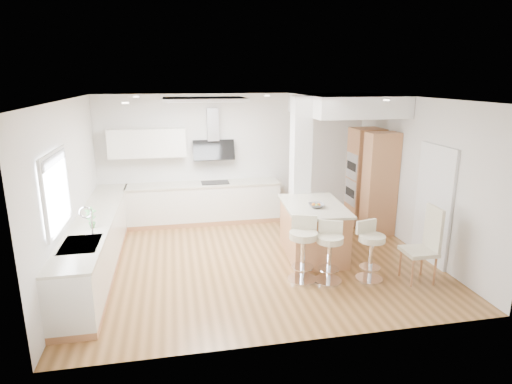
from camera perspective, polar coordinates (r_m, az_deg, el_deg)
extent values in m
plane|color=#9E6C3A|center=(7.71, 0.12, -8.97)|extent=(6.00, 6.00, 0.00)
cube|color=white|center=(7.71, 0.12, -8.97)|extent=(6.00, 5.00, 0.02)
cube|color=silver|center=(9.66, -2.76, 4.68)|extent=(6.00, 0.04, 2.80)
cube|color=silver|center=(7.31, -23.63, 0.01)|extent=(0.04, 5.00, 2.80)
cube|color=silver|center=(8.35, 20.77, 2.06)|extent=(0.04, 5.00, 2.80)
cube|color=white|center=(7.54, -6.90, 12.19)|extent=(1.40, 0.95, 0.05)
cube|color=white|center=(7.54, -6.89, 12.08)|extent=(1.25, 0.80, 0.03)
cylinder|color=silver|center=(8.44, -15.72, 12.11)|extent=(0.10, 0.10, 0.02)
cylinder|color=silver|center=(6.45, -17.02, 11.28)|extent=(0.10, 0.10, 0.02)
cylinder|color=silver|center=(8.62, 1.49, 12.71)|extent=(0.10, 0.10, 0.02)
cylinder|color=silver|center=(8.60, 12.28, 12.37)|extent=(0.10, 0.10, 0.02)
cylinder|color=silver|center=(7.25, 17.00, 11.63)|extent=(0.10, 0.10, 0.02)
cube|color=white|center=(6.39, -25.16, 0.13)|extent=(0.03, 1.15, 0.95)
cube|color=white|center=(6.29, -25.58, 4.59)|extent=(0.04, 1.28, 0.06)
cube|color=white|center=(6.52, -24.58, -4.15)|extent=(0.04, 1.28, 0.06)
cube|color=white|center=(5.82, -26.44, -1.38)|extent=(0.04, 0.06, 0.95)
cube|color=white|center=(6.96, -23.93, 1.41)|extent=(0.04, 0.06, 0.95)
cube|color=#9FA1A6|center=(6.30, -25.37, 3.93)|extent=(0.03, 1.18, 0.14)
cube|color=#453C36|center=(7.95, 22.64, -1.73)|extent=(0.02, 0.90, 2.00)
cube|color=white|center=(7.95, 22.55, -1.74)|extent=(0.05, 1.00, 2.10)
cube|color=tan|center=(7.91, -20.08, -8.90)|extent=(0.60, 4.50, 0.10)
cube|color=white|center=(7.75, -20.36, -5.99)|extent=(0.60, 4.50, 0.76)
cube|color=beige|center=(7.62, -20.64, -3.18)|extent=(0.63, 4.50, 0.04)
cube|color=#ACACB0|center=(6.46, -22.37, -6.50)|extent=(0.50, 0.75, 0.02)
cube|color=#ACACB0|center=(6.31, -22.62, -7.52)|extent=(0.40, 0.34, 0.10)
cube|color=#ACACB0|center=(6.64, -22.04, -6.34)|extent=(0.40, 0.34, 0.10)
cylinder|color=silver|center=(6.65, -21.04, -4.01)|extent=(0.02, 0.02, 0.36)
torus|color=silver|center=(6.61, -21.78, -2.56)|extent=(0.18, 0.02, 0.18)
imported|color=#509B4E|center=(6.99, -21.13, -3.23)|extent=(0.17, 0.12, 0.33)
cube|color=tan|center=(9.64, -6.82, -3.75)|extent=(3.30, 0.60, 0.10)
cube|color=white|center=(9.51, -6.90, -1.29)|extent=(3.30, 0.60, 0.76)
cube|color=beige|center=(9.40, -6.98, 1.05)|extent=(3.33, 0.63, 0.04)
cube|color=black|center=(9.42, -5.47, 1.27)|extent=(0.60, 0.40, 0.01)
cube|color=white|center=(9.35, -14.31, 6.36)|extent=(1.60, 0.34, 0.60)
cube|color=#ACACB0|center=(9.40, -5.78, 8.95)|extent=(0.25, 0.18, 0.70)
cube|color=black|center=(9.39, -5.65, 5.56)|extent=(0.90, 0.26, 0.44)
cube|color=white|center=(8.40, 5.91, 3.04)|extent=(0.35, 0.35, 2.80)
cube|color=white|center=(9.02, 11.80, 11.33)|extent=(1.78, 2.20, 0.40)
cube|color=tan|center=(9.56, 14.29, 1.97)|extent=(0.62, 0.62, 2.10)
cube|color=tan|center=(8.95, 16.17, 0.96)|extent=(0.62, 0.40, 2.10)
cube|color=#ACACB0|center=(9.38, 12.67, 3.39)|extent=(0.02, 0.55, 0.55)
cube|color=#ACACB0|center=(9.51, 12.47, -0.03)|extent=(0.02, 0.55, 0.55)
cube|color=black|center=(9.38, 12.61, 3.39)|extent=(0.01, 0.45, 0.18)
cube|color=black|center=(9.51, 12.42, -0.04)|extent=(0.01, 0.45, 0.18)
cube|color=tan|center=(7.82, 7.61, -5.17)|extent=(1.06, 1.54, 0.91)
cube|color=beige|center=(7.67, 7.73, -1.84)|extent=(1.15, 1.63, 0.04)
imported|color=gray|center=(7.51, 8.04, -1.78)|extent=(0.29, 0.29, 0.07)
sphere|color=orange|center=(7.52, 8.35, -1.75)|extent=(0.08, 0.08, 0.07)
sphere|color=orange|center=(7.51, 7.69, -1.73)|extent=(0.08, 0.08, 0.07)
sphere|color=olive|center=(7.47, 8.12, -1.85)|extent=(0.08, 0.08, 0.07)
cylinder|color=silver|center=(7.01, 6.17, -11.47)|extent=(0.60, 0.60, 0.03)
cylinder|color=silver|center=(6.86, 6.26, -8.82)|extent=(0.09, 0.09, 0.69)
cylinder|color=silver|center=(6.92, 6.22, -9.86)|extent=(0.46, 0.46, 0.02)
cylinder|color=beige|center=(6.72, 6.35, -5.76)|extent=(0.57, 0.57, 0.11)
cube|color=beige|center=(6.82, 6.45, -4.01)|extent=(0.40, 0.19, 0.23)
cylinder|color=silver|center=(7.03, 9.58, -11.54)|extent=(0.57, 0.57, 0.03)
cylinder|color=silver|center=(6.89, 9.70, -9.07)|extent=(0.09, 0.09, 0.64)
cylinder|color=silver|center=(6.94, 9.65, -10.04)|extent=(0.44, 0.44, 0.01)
cylinder|color=beige|center=(6.75, 9.83, -6.24)|extent=(0.54, 0.54, 0.10)
cube|color=beige|center=(6.85, 9.92, -4.60)|extent=(0.37, 0.19, 0.22)
cylinder|color=silver|center=(7.23, 14.84, -11.08)|extent=(0.52, 0.52, 0.03)
cylinder|color=silver|center=(7.09, 15.02, -8.71)|extent=(0.08, 0.08, 0.63)
cylinder|color=silver|center=(7.14, 14.95, -9.64)|extent=(0.40, 0.40, 0.01)
cylinder|color=beige|center=(6.96, 15.22, -5.98)|extent=(0.50, 0.50, 0.10)
cube|color=beige|center=(7.02, 14.48, -4.47)|extent=(0.37, 0.14, 0.21)
cube|color=beige|center=(7.24, 20.88, -7.42)|extent=(0.48, 0.48, 0.06)
cube|color=beige|center=(7.23, 22.57, -4.69)|extent=(0.06, 0.44, 0.76)
cylinder|color=tan|center=(7.10, 20.12, -10.10)|extent=(0.04, 0.04, 0.46)
cylinder|color=tan|center=(7.40, 18.67, -8.93)|extent=(0.04, 0.04, 0.46)
cylinder|color=tan|center=(7.29, 22.74, -9.70)|extent=(0.04, 0.04, 0.46)
cylinder|color=tan|center=(7.58, 21.22, -8.59)|extent=(0.04, 0.04, 0.46)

